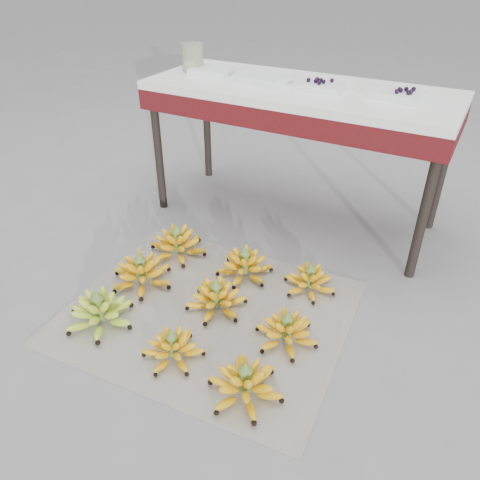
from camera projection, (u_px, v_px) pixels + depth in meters
The scene contains 17 objects.
ground at pixel (212, 304), 2.23m from camera, with size 60.00×60.00×0.00m, color slate.
newspaper_mat at pixel (209, 312), 2.17m from camera, with size 1.25×1.05×0.01m, color white.
bunch_front_left at pixel (100, 312), 2.07m from camera, with size 0.39×0.39×0.19m.
bunch_front_center at pixel (173, 348), 1.90m from camera, with size 0.27×0.27×0.15m.
bunch_front_right at pixel (245, 384), 1.74m from camera, with size 0.36×0.36×0.18m.
bunch_mid_left at pixel (142, 273), 2.32m from camera, with size 0.38×0.38×0.19m.
bunch_mid_center at pixel (216, 298), 2.16m from camera, with size 0.34×0.34×0.17m.
bunch_mid_right at pixel (286, 331), 1.98m from camera, with size 0.32×0.32×0.16m.
bunch_back_left at pixel (178, 244), 2.54m from camera, with size 0.35×0.35×0.19m.
bunch_back_center at pixel (245, 266), 2.38m from camera, with size 0.38×0.38×0.17m.
bunch_back_right at pixel (310, 281), 2.28m from camera, with size 0.30×0.30×0.15m.
vendor_table at pixel (299, 103), 2.55m from camera, with size 1.67×0.67×0.80m.
tray_far_left at pixel (211, 71), 2.71m from camera, with size 0.25×0.19×0.04m.
tray_left at pixel (262, 78), 2.55m from camera, with size 0.30×0.23×0.04m.
tray_right at pixel (321, 87), 2.42m from camera, with size 0.23×0.17×0.06m.
tray_far_right at pixel (398, 95), 2.28m from camera, with size 0.26×0.20×0.06m.
glass_jar at pixel (193, 57), 2.74m from camera, with size 0.13×0.13×0.16m, color beige.
Camera 1 is at (0.94, -1.44, 1.46)m, focal length 35.00 mm.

